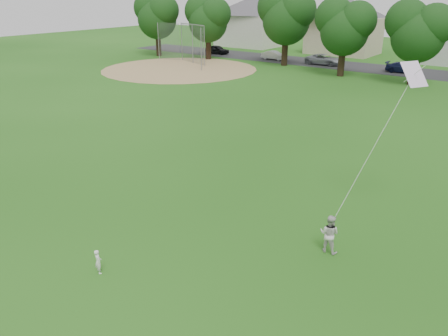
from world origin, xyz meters
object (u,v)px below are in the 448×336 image
Objects in this scene: kite at (373,148)px; baseball_backstop at (189,44)px; toddler at (98,261)px; older_boy at (329,234)px.

kite reaches higher than baseball_backstop.
baseball_backstop reaches higher than toddler.
older_boy is at bearing -42.75° from baseball_backstop.
toddler is 0.13× the size of kite.
toddler is 7.87m from older_boy.
baseball_backstop reaches higher than older_boy.
older_boy is 0.14× the size of baseball_backstop.
kite is 0.63× the size of baseball_backstop.
toddler is 44.01m from baseball_backstop.
older_boy is 43.48m from baseball_backstop.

